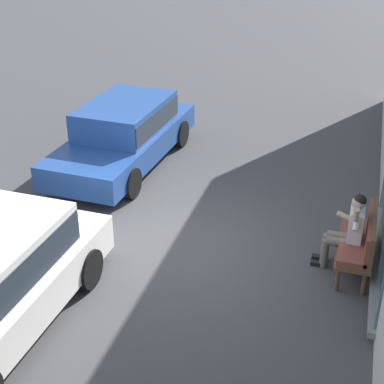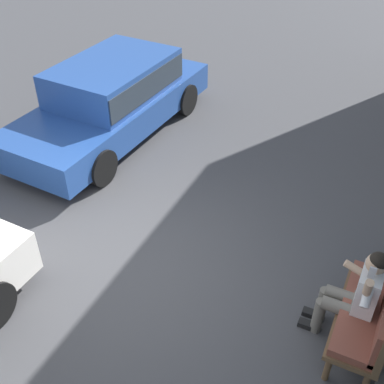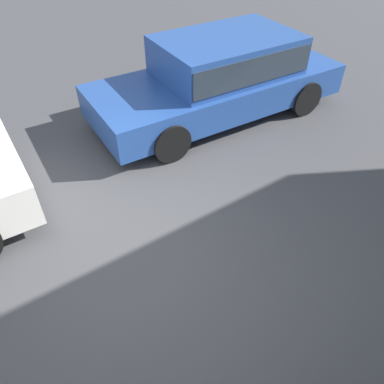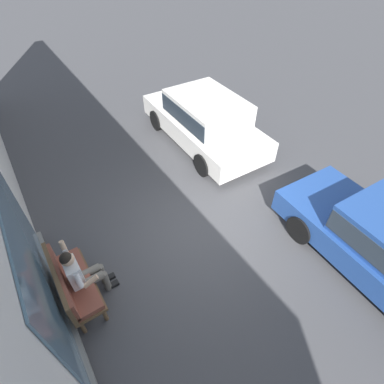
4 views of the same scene
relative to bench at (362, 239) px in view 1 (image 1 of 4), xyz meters
name	(u,v)px [view 1 (image 1 of 4)]	position (x,y,z in m)	size (l,w,h in m)	color
ground_plane	(183,247)	(0.19, -2.90, -0.57)	(60.00, 60.00, 0.00)	#424244
bench	(362,239)	(0.00, 0.00, 0.00)	(1.45, 0.55, 1.00)	brown
person_on_phone	(348,230)	(-0.02, -0.22, 0.13)	(0.73, 0.74, 1.34)	#6B665B
parked_car_near	(124,131)	(-2.77, -5.16, 0.19)	(4.55, 2.00, 1.38)	#23478E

